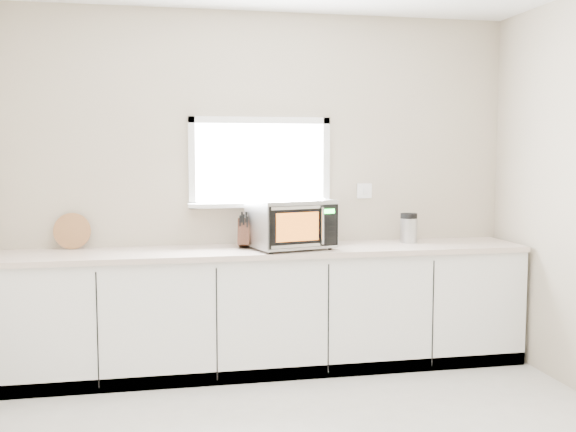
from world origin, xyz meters
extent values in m
cube|color=#BDAF96|center=(0.00, 2.00, 1.35)|extent=(4.00, 0.02, 2.70)
cube|color=white|center=(0.00, 1.99, 1.55)|extent=(1.00, 0.02, 0.60)
cube|color=white|center=(0.00, 1.92, 1.23)|extent=(1.12, 0.16, 0.03)
cube|color=white|center=(0.00, 1.97, 1.88)|extent=(1.10, 0.04, 0.05)
cube|color=white|center=(0.00, 1.97, 1.23)|extent=(1.10, 0.04, 0.05)
cube|color=white|center=(-0.53, 1.97, 1.55)|extent=(0.05, 0.04, 0.70)
cube|color=white|center=(0.53, 1.97, 1.55)|extent=(0.05, 0.04, 0.70)
cube|color=white|center=(0.85, 1.99, 1.32)|extent=(0.12, 0.01, 0.12)
cube|color=white|center=(0.00, 1.70, 0.44)|extent=(3.92, 0.60, 0.88)
cube|color=beige|center=(0.00, 1.69, 0.90)|extent=(3.92, 0.64, 0.04)
cylinder|color=black|center=(-0.01, 1.42, 0.93)|extent=(0.03, 0.03, 0.02)
cylinder|color=black|center=(-0.10, 1.75, 0.93)|extent=(0.03, 0.03, 0.02)
cylinder|color=black|center=(0.45, 1.54, 0.93)|extent=(0.03, 0.03, 0.02)
cylinder|color=black|center=(0.36, 1.87, 0.93)|extent=(0.03, 0.03, 0.02)
cube|color=#ADB0B5|center=(0.18, 1.65, 1.11)|extent=(0.65, 0.55, 0.34)
cube|color=black|center=(0.23, 1.43, 1.11)|extent=(0.53, 0.14, 0.30)
cube|color=orange|center=(0.18, 1.41, 1.11)|extent=(0.32, 0.09, 0.20)
cylinder|color=silver|center=(0.37, 1.44, 1.11)|extent=(0.02, 0.02, 0.26)
cube|color=black|center=(0.42, 1.48, 1.11)|extent=(0.13, 0.04, 0.29)
cube|color=#19FF33|center=(0.42, 1.47, 1.21)|extent=(0.09, 0.03, 0.03)
cube|color=silver|center=(0.18, 1.65, 1.28)|extent=(0.65, 0.55, 0.01)
cube|color=#432718|center=(-0.15, 1.76, 1.03)|extent=(0.13, 0.20, 0.23)
cube|color=black|center=(-0.19, 1.72, 1.13)|extent=(0.02, 0.04, 0.08)
cube|color=black|center=(-0.16, 1.71, 1.13)|extent=(0.02, 0.04, 0.08)
cube|color=black|center=(-0.14, 1.71, 1.12)|extent=(0.02, 0.04, 0.08)
cube|color=black|center=(-0.18, 1.72, 1.15)|extent=(0.02, 0.04, 0.08)
cube|color=black|center=(-0.15, 1.71, 1.15)|extent=(0.02, 0.04, 0.08)
cylinder|color=olive|center=(-1.40, 1.94, 1.05)|extent=(0.27, 0.06, 0.27)
cylinder|color=#ADB0B5|center=(1.15, 1.79, 1.02)|extent=(0.14, 0.14, 0.19)
cylinder|color=black|center=(1.15, 1.79, 1.13)|extent=(0.14, 0.14, 0.05)
camera|label=1|loc=(-0.82, -3.18, 1.63)|focal=42.00mm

